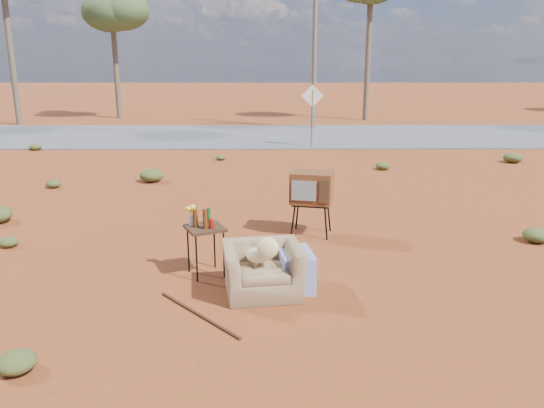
{
  "coord_description": "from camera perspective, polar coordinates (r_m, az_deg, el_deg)",
  "views": [
    {
      "loc": [
        -0.04,
        -6.68,
        2.97
      ],
      "look_at": [
        0.02,
        1.35,
        0.8
      ],
      "focal_mm": 35.0,
      "sensor_mm": 36.0,
      "label": 1
    }
  ],
  "objects": [
    {
      "name": "ground",
      "position": [
        7.31,
        -0.09,
        -8.85
      ],
      "size": [
        140.0,
        140.0,
        0.0
      ],
      "primitive_type": "plane",
      "color": "maroon",
      "rests_on": "ground"
    },
    {
      "name": "highway",
      "position": [
        21.88,
        -0.32,
        7.39
      ],
      "size": [
        140.0,
        7.0,
        0.04
      ],
      "primitive_type": "cube",
      "color": "#565659",
      "rests_on": "ground"
    },
    {
      "name": "armchair",
      "position": [
        7.0,
        -0.35,
        -6.32
      ],
      "size": [
        1.25,
        0.91,
        0.88
      ],
      "rotation": [
        0.0,
        0.0,
        0.14
      ],
      "color": "olive",
      "rests_on": "ground"
    },
    {
      "name": "tv_unit",
      "position": [
        9.21,
        4.3,
        1.69
      ],
      "size": [
        0.81,
        0.7,
        1.13
      ],
      "rotation": [
        0.0,
        0.0,
        -0.23
      ],
      "color": "black",
      "rests_on": "ground"
    },
    {
      "name": "side_table",
      "position": [
        7.53,
        -7.54,
        -2.25
      ],
      "size": [
        0.66,
        0.66,
        1.01
      ],
      "rotation": [
        0.0,
        0.0,
        0.43
      ],
      "color": "#3D2216",
      "rests_on": "ground"
    },
    {
      "name": "rusty_bar",
      "position": [
        6.59,
        -7.9,
        -11.64
      ],
      "size": [
        1.11,
        1.21,
        0.04
      ],
      "primitive_type": "cylinder",
      "rotation": [
        0.0,
        1.57,
        -0.83
      ],
      "color": "#4C2614",
      "rests_on": "ground"
    },
    {
      "name": "road_sign",
      "position": [
        18.8,
        4.35,
        10.62
      ],
      "size": [
        0.78,
        0.06,
        2.19
      ],
      "color": "brown",
      "rests_on": "ground"
    },
    {
      "name": "eucalyptus_near_left",
      "position": [
        29.87,
        -16.85,
        19.3
      ],
      "size": [
        3.2,
        3.2,
        6.6
      ],
      "color": "brown",
      "rests_on": "ground"
    },
    {
      "name": "utility_pole_center",
      "position": [
        24.29,
        4.62,
        17.87
      ],
      "size": [
        1.4,
        0.2,
        8.0
      ],
      "color": "brown",
      "rests_on": "ground"
    },
    {
      "name": "scrub_patch",
      "position": [
        11.47,
        -4.34,
        0.8
      ],
      "size": [
        17.49,
        8.07,
        0.33
      ],
      "color": "#404C21",
      "rests_on": "ground"
    }
  ]
}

